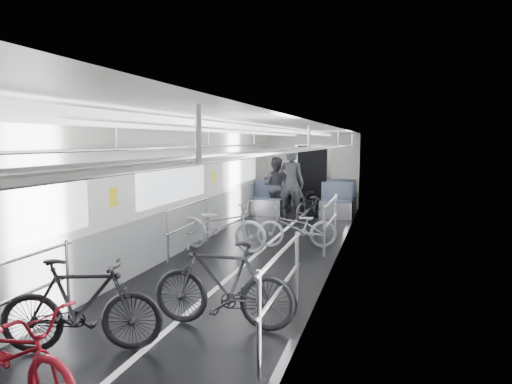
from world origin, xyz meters
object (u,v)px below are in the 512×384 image
bike_right_near (223,284)px  bike_right_mid (297,227)px  bike_aisle (310,205)px  bike_left_near (9,353)px  person_standing (291,184)px  bike_left_mid (82,305)px  bike_left_far (221,226)px  person_seated (275,185)px

bike_right_near → bike_right_mid: (0.05, 4.16, -0.09)m
bike_aisle → bike_left_near: bearing=-80.6°
bike_right_mid → bike_aisle: size_ratio=0.99×
bike_left_near → bike_right_mid: size_ratio=1.05×
bike_aisle → person_standing: 0.79m
bike_aisle → bike_left_mid: bearing=-81.6°
person_standing → bike_left_far: bearing=86.6°
person_standing → bike_right_mid: bearing=108.5°
bike_left_mid → bike_left_far: 4.48m
bike_left_far → bike_aisle: size_ratio=1.16×
bike_left_mid → bike_right_near: size_ratio=0.95×
bike_right_near → bike_aisle: bearing=179.1°
bike_left_far → person_seated: 4.79m
bike_left_near → bike_left_far: size_ratio=0.89×
bike_left_near → person_standing: (0.35, 9.47, 0.54)m
bike_aisle → person_seated: bearing=158.9°
person_seated → person_standing: bearing=127.0°
bike_left_far → bike_aisle: bike_left_far is taller
bike_left_far → person_standing: (0.57, 4.01, 0.48)m
bike_left_near → person_seated: bearing=15.9°
bike_right_near → person_seated: person_seated is taller
bike_aisle → person_standing: size_ratio=0.83×
bike_right_mid → bike_left_far: bearing=-79.3°
bike_right_mid → bike_aisle: 3.24m
bike_left_far → bike_right_near: (1.34, -3.48, 0.02)m
bike_right_mid → person_standing: size_ratio=0.83×
bike_left_near → bike_aisle: bearing=8.8°
person_standing → person_seated: size_ratio=1.16×
person_standing → bike_left_near: bearing=92.6°
bike_right_mid → bike_right_near: bearing=-16.1°
bike_aisle → person_seated: person_seated is taller
bike_left_near → person_standing: bearing=12.2°
bike_left_mid → person_standing: size_ratio=0.83×
bike_left_mid → person_seated: (-0.24, 9.26, 0.35)m
bike_right_near → person_standing: (-0.77, 7.49, 0.47)m
bike_right_mid → person_standing: person_standing is taller
bike_left_mid → bike_aisle: (0.96, 8.38, -0.06)m
bike_aisle → person_seated: size_ratio=0.97×
bike_aisle → bike_left_far: bearing=-91.1°
bike_right_near → bike_aisle: (-0.22, 7.39, -0.08)m
bike_right_near → person_seated: (-1.41, 8.26, 0.33)m
person_standing → person_seated: 1.01m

